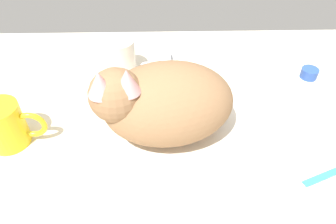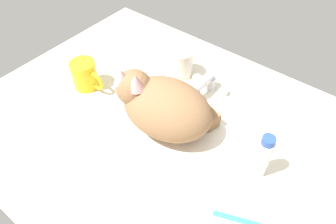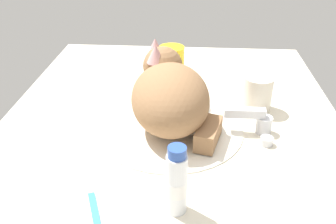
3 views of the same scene
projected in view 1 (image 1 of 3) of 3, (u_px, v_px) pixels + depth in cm
name	position (u px, v px, depth cm)	size (l,w,h in cm)	color
ground_plane	(168.00, 138.00, 63.75)	(110.00, 82.50, 3.00)	silver
sink_basin	(168.00, 131.00, 62.50)	(33.78, 33.78, 0.65)	white
faucet	(166.00, 65.00, 75.47)	(12.57, 11.03, 6.01)	silver
cat	(161.00, 101.00, 56.87)	(27.19, 22.00, 17.48)	#936B47
coffee_mug	(6.00, 125.00, 58.02)	(11.75, 7.57, 8.86)	yellow
rinse_cup	(120.00, 57.00, 75.00)	(7.28, 7.28, 8.79)	silver
toothpaste_bottle	(300.00, 99.00, 60.99)	(3.64, 3.64, 13.15)	white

